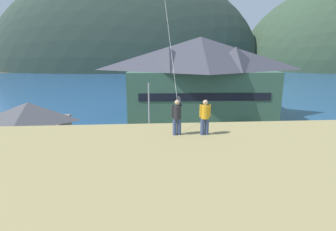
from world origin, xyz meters
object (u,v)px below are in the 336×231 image
object	(u,v)px
moored_boat_outer_mooring	(175,98)
wharf_dock	(159,100)
parked_car_mid_row_near	(89,182)
person_companion	(205,116)
parked_car_mid_row_center	(5,182)
parked_car_back_row_left	(157,169)
harbor_lodge	(200,75)
parked_car_front_row_red	(296,146)
parked_car_mid_row_far	(190,148)
storage_shed_near_lot	(31,128)
parked_car_corner_spot	(264,169)
parking_light_pole	(149,109)
person_kite_flyer	(177,116)
storage_shed_waterside	(175,101)
moored_boat_wharfside	(142,101)

from	to	relation	value
moored_boat_outer_mooring	wharf_dock	bearing A→B (deg)	-175.26
moored_boat_outer_mooring	parked_car_mid_row_near	distance (m)	36.72
parked_car_mid_row_near	person_companion	distance (m)	11.35
parked_car_mid_row_center	parked_car_back_row_left	xyz separation A→B (m)	(11.26, 1.47, 0.00)
harbor_lodge	parked_car_front_row_red	world-z (taller)	harbor_lodge
parked_car_mid_row_far	storage_shed_near_lot	bearing A→B (deg)	173.03
wharf_dock	parked_car_corner_spot	size ratio (longest dim) A/B	2.54
parked_car_mid_row_far	person_companion	size ratio (longest dim) A/B	2.50
storage_shed_near_lot	parking_light_pole	bearing A→B (deg)	13.44
person_kite_flyer	person_companion	size ratio (longest dim) A/B	1.07
storage_shed_near_lot	storage_shed_waterside	size ratio (longest dim) A/B	1.18
moored_boat_wharfside	parked_car_mid_row_center	bearing A→B (deg)	-106.15
moored_boat_wharfside	moored_boat_outer_mooring	world-z (taller)	same
storage_shed_near_lot	moored_boat_outer_mooring	xyz separation A→B (m)	(17.18, 27.02, -2.14)
parked_car_corner_spot	parked_car_mid_row_near	world-z (taller)	same
parking_light_pole	parked_car_front_row_red	bearing A→B (deg)	-18.22
parked_car_back_row_left	parking_light_pole	size ratio (longest dim) A/B	0.64
storage_shed_waterside	parked_car_mid_row_center	bearing A→B (deg)	-122.21
parked_car_corner_spot	person_kite_flyer	size ratio (longest dim) A/B	2.27
parked_car_mid_row_center	person_kite_flyer	bearing A→B (deg)	-27.74
parked_car_front_row_red	person_companion	world-z (taller)	person_companion
storage_shed_near_lot	moored_boat_wharfside	bearing A→B (deg)	66.75
moored_boat_wharfside	parked_car_mid_row_near	size ratio (longest dim) A/B	1.39
parked_car_back_row_left	parked_car_mid_row_near	bearing A→B (deg)	-159.39
moored_boat_outer_mooring	parked_car_mid_row_far	bearing A→B (deg)	-92.64
harbor_lodge	parking_light_pole	bearing A→B (deg)	-123.63
parked_car_mid_row_center	parked_car_front_row_red	bearing A→B (deg)	12.97
parked_car_mid_row_center	parked_car_front_row_red	world-z (taller)	same
wharf_dock	person_companion	distance (m)	41.69
storage_shed_waterside	parked_car_mid_row_center	size ratio (longest dim) A/B	1.44
harbor_lodge	parking_light_pole	size ratio (longest dim) A/B	3.47
parked_car_corner_spot	parked_car_mid_row_near	size ratio (longest dim) A/B	0.99
storage_shed_near_lot	person_companion	bearing A→B (deg)	-44.50
storage_shed_waterside	parked_car_back_row_left	distance (m)	22.55
storage_shed_waterside	parking_light_pole	xyz separation A→B (m)	(-4.23, -12.94, 1.71)
harbor_lodge	parking_light_pole	distance (m)	14.61
wharf_dock	parked_car_mid_row_far	distance (m)	28.76
parked_car_mid_row_near	parked_car_front_row_red	bearing A→B (deg)	18.09
person_companion	parked_car_corner_spot	bearing A→B (deg)	47.77
storage_shed_waterside	parked_car_front_row_red	xyz separation A→B (m)	(10.59, -17.81, -1.22)
parked_car_corner_spot	parked_car_mid_row_far	bearing A→B (deg)	136.10
parked_car_corner_spot	parked_car_mid_row_center	world-z (taller)	same
parked_car_mid_row_far	parked_car_front_row_red	bearing A→B (deg)	-0.56
parked_car_front_row_red	person_kite_flyer	size ratio (longest dim) A/B	2.27
parked_car_corner_spot	moored_boat_outer_mooring	bearing A→B (deg)	96.67
person_kite_flyer	storage_shed_near_lot	bearing A→B (deg)	132.84
harbor_lodge	person_kite_flyer	bearing A→B (deg)	-102.83
storage_shed_near_lot	person_kite_flyer	xyz separation A→B (m)	(13.21, -14.25, 4.63)
parking_light_pole	harbor_lodge	bearing A→B (deg)	56.37
parking_light_pole	parked_car_mid_row_center	bearing A→B (deg)	-134.85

